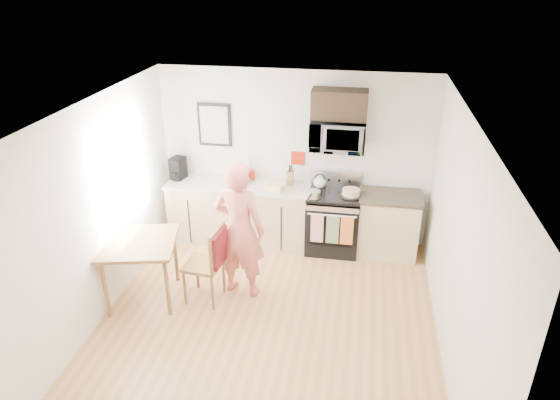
% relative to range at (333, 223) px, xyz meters
% --- Properties ---
extents(floor, '(4.60, 4.60, 0.00)m').
position_rel_range_xyz_m(floor, '(-0.63, -1.98, -0.44)').
color(floor, '#A97B41').
rests_on(floor, ground).
extents(back_wall, '(4.00, 0.04, 2.60)m').
position_rel_range_xyz_m(back_wall, '(-0.63, 0.32, 0.86)').
color(back_wall, silver).
rests_on(back_wall, floor).
extents(left_wall, '(0.04, 4.60, 2.60)m').
position_rel_range_xyz_m(left_wall, '(-2.63, -1.98, 0.86)').
color(left_wall, silver).
rests_on(left_wall, floor).
extents(right_wall, '(0.04, 4.60, 2.60)m').
position_rel_range_xyz_m(right_wall, '(1.37, -1.98, 0.86)').
color(right_wall, silver).
rests_on(right_wall, floor).
extents(ceiling, '(4.00, 4.60, 0.04)m').
position_rel_range_xyz_m(ceiling, '(-0.63, -1.98, 2.16)').
color(ceiling, silver).
rests_on(ceiling, back_wall).
extents(window, '(0.06, 1.40, 1.50)m').
position_rel_range_xyz_m(window, '(-2.59, -1.18, 1.11)').
color(window, white).
rests_on(window, left_wall).
extents(cabinet_left, '(2.10, 0.60, 0.90)m').
position_rel_range_xyz_m(cabinet_left, '(-1.43, 0.02, 0.01)').
color(cabinet_left, tan).
rests_on(cabinet_left, floor).
extents(countertop_left, '(2.14, 0.64, 0.04)m').
position_rel_range_xyz_m(countertop_left, '(-1.43, 0.02, 0.48)').
color(countertop_left, beige).
rests_on(countertop_left, cabinet_left).
extents(cabinet_right, '(0.84, 0.60, 0.90)m').
position_rel_range_xyz_m(cabinet_right, '(0.80, 0.02, 0.01)').
color(cabinet_right, tan).
rests_on(cabinet_right, floor).
extents(countertop_right, '(0.88, 0.64, 0.04)m').
position_rel_range_xyz_m(countertop_right, '(0.80, 0.02, 0.48)').
color(countertop_right, black).
rests_on(countertop_right, cabinet_right).
extents(range, '(0.76, 0.70, 1.16)m').
position_rel_range_xyz_m(range, '(0.00, 0.00, 0.00)').
color(range, black).
rests_on(range, floor).
extents(microwave, '(0.76, 0.51, 0.42)m').
position_rel_range_xyz_m(microwave, '(-0.00, 0.10, 1.32)').
color(microwave, silver).
rests_on(microwave, back_wall).
extents(upper_cabinet, '(0.76, 0.35, 0.40)m').
position_rel_range_xyz_m(upper_cabinet, '(-0.00, 0.15, 1.74)').
color(upper_cabinet, black).
rests_on(upper_cabinet, back_wall).
extents(wall_art, '(0.50, 0.04, 0.65)m').
position_rel_range_xyz_m(wall_art, '(-1.83, 0.30, 1.31)').
color(wall_art, black).
rests_on(wall_art, back_wall).
extents(wall_trivet, '(0.20, 0.02, 0.20)m').
position_rel_range_xyz_m(wall_trivet, '(-0.58, 0.31, 0.86)').
color(wall_trivet, '#AE220E').
rests_on(wall_trivet, back_wall).
extents(person, '(0.73, 0.54, 1.83)m').
position_rel_range_xyz_m(person, '(-1.09, -1.28, 0.48)').
color(person, '#CA4537').
rests_on(person, floor).
extents(dining_table, '(0.93, 0.93, 0.83)m').
position_rel_range_xyz_m(dining_table, '(-2.28, -1.64, 0.30)').
color(dining_table, brown).
rests_on(dining_table, floor).
extents(chair, '(0.53, 0.49, 1.05)m').
position_rel_range_xyz_m(chair, '(-1.36, -1.53, 0.24)').
color(chair, brown).
rests_on(chair, floor).
extents(knife_block, '(0.10, 0.13, 0.21)m').
position_rel_range_xyz_m(knife_block, '(-0.67, 0.15, 0.61)').
color(knife_block, brown).
rests_on(knife_block, countertop_left).
extents(utensil_crock, '(0.12, 0.12, 0.35)m').
position_rel_range_xyz_m(utensil_crock, '(-1.28, 0.24, 0.64)').
color(utensil_crock, '#AE220E').
rests_on(utensil_crock, countertop_left).
extents(fruit_bowl, '(0.29, 0.29, 0.10)m').
position_rel_range_xyz_m(fruit_bowl, '(-1.37, 0.08, 0.54)').
color(fruit_bowl, white).
rests_on(fruit_bowl, countertop_left).
extents(milk_carton, '(0.14, 0.14, 0.27)m').
position_rel_range_xyz_m(milk_carton, '(-1.48, 0.04, 0.64)').
color(milk_carton, tan).
rests_on(milk_carton, countertop_left).
extents(coffee_maker, '(0.24, 0.30, 0.33)m').
position_rel_range_xyz_m(coffee_maker, '(-2.38, 0.08, 0.66)').
color(coffee_maker, black).
rests_on(coffee_maker, countertop_left).
extents(bread_bag, '(0.31, 0.22, 0.10)m').
position_rel_range_xyz_m(bread_bag, '(-0.86, -0.11, 0.55)').
color(bread_bag, tan).
rests_on(bread_bag, countertop_left).
extents(cake, '(0.31, 0.31, 0.10)m').
position_rel_range_xyz_m(cake, '(0.24, -0.07, 0.54)').
color(cake, black).
rests_on(cake, range).
extents(kettle, '(0.18, 0.18, 0.23)m').
position_rel_range_xyz_m(kettle, '(-0.23, 0.13, 0.58)').
color(kettle, white).
rests_on(kettle, range).
extents(pot, '(0.20, 0.33, 0.10)m').
position_rel_range_xyz_m(pot, '(-0.28, -0.21, 0.54)').
color(pot, silver).
rests_on(pot, range).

